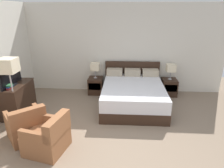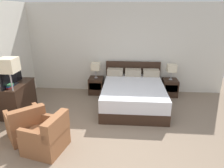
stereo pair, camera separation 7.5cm
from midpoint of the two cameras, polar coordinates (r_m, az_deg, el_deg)
name	(u,v)px [view 2 (the right image)]	position (r m, az deg, el deg)	size (l,w,h in m)	color
ground_plane	(107,155)	(3.93, -0.88, -19.62)	(9.68, 9.68, 0.00)	#84705B
wall_back	(117,49)	(6.37, 1.76, 9.95)	(6.74, 0.06, 2.75)	silver
bed	(133,94)	(5.61, 6.43, -2.84)	(1.72, 2.15, 1.01)	#332116
nightstand_left	(96,85)	(6.41, -4.20, -0.41)	(0.44, 0.48, 0.51)	#332116
nightstand_right	(170,87)	(6.50, 16.49, -0.95)	(0.44, 0.48, 0.51)	#332116
table_lamp_left	(96,67)	(6.22, -4.35, 4.94)	(0.26, 0.26, 0.48)	#B7B7BC
table_lamp_right	(172,68)	(6.31, 17.04, 4.30)	(0.26, 0.26, 0.48)	#B7B7BC
dresser	(17,98)	(5.67, -25.16, -3.59)	(0.56, 1.05, 0.80)	#332116
tv	(11,76)	(5.41, -26.49, 2.11)	(0.18, 0.87, 0.48)	black
book_red_cover	(7,87)	(5.31, -27.45, -0.82)	(0.23, 0.15, 0.04)	#B7282D
book_blue_cover	(7,86)	(5.29, -27.43, -0.48)	(0.24, 0.16, 0.03)	#234C8E
book_small_top	(8,85)	(5.27, -27.29, -0.18)	(0.22, 0.14, 0.03)	#2D7042
armchair_by_window	(26,125)	(4.58, -22.85, -10.75)	(0.97, 0.97, 0.76)	#935B38
armchair_companion	(47,137)	(4.06, -17.53, -14.23)	(0.83, 0.82, 0.76)	#935B38
floor_lamp	(9,69)	(4.92, -26.98, 3.93)	(0.36, 0.36, 1.56)	#B7B7BC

